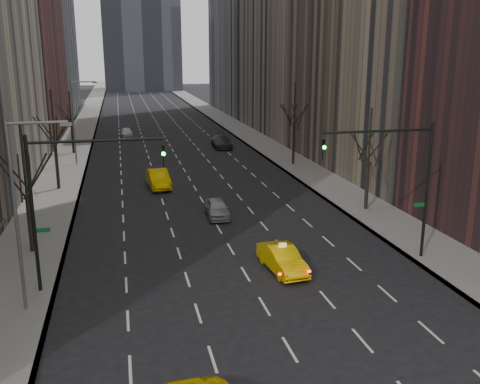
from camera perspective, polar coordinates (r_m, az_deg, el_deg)
sidewalk_left at (r=85.86m, az=-16.62°, el=6.09°), size 4.50×320.00×0.15m
sidewalk_right at (r=87.66m, az=-0.35°, el=6.86°), size 4.50×320.00×0.15m
tree_lw_b at (r=34.31m, az=-21.77°, el=-0.27°), size 3.36×3.50×7.82m
tree_lw_c at (r=49.79m, az=-19.12°, el=4.71°), size 3.36×3.50×8.74m
tree_lw_d at (r=67.59m, az=-17.53°, el=6.85°), size 3.36×3.50×7.36m
tree_rw_b at (r=41.97m, az=13.53°, el=2.95°), size 3.36×3.50×7.82m
tree_rw_c at (r=58.37m, az=5.78°, el=6.79°), size 3.36×3.50×8.74m
traffic_mast_left at (r=27.73m, az=-18.02°, el=0.48°), size 6.69×0.39×8.00m
traffic_mast_right at (r=31.64m, az=16.90°, el=2.26°), size 6.69×0.39×8.00m
streetlight_near at (r=26.01m, az=-22.20°, el=-0.50°), size 2.83×0.22×9.00m
streetlight_far at (r=60.33m, az=-17.07°, el=8.00°), size 2.83×0.22×9.00m
taxi_sedan at (r=30.30m, az=4.53°, el=-7.12°), size 2.00×4.49×1.43m
silver_sedan_ahead at (r=39.94m, az=-2.46°, el=-1.74°), size 1.72×4.01×1.35m
far_taxi at (r=49.20m, az=-8.71°, el=1.41°), size 2.08×5.07×1.63m
far_suv_grey at (r=69.48m, az=-1.98°, el=5.41°), size 2.43×5.58×1.60m
far_car_white at (r=79.77m, az=-12.01°, el=6.23°), size 1.82×4.22×1.42m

